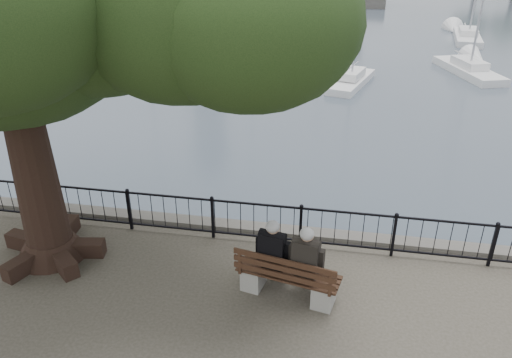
# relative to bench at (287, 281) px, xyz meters

# --- Properties ---
(harbor) EXTENTS (260.00, 260.00, 1.20)m
(harbor) POSITION_rel_bench_xyz_m (-0.93, 2.24, -0.87)
(harbor) COLOR #4D4945
(harbor) RESTS_ON ground
(railing) EXTENTS (22.06, 0.06, 1.00)m
(railing) POSITION_rel_bench_xyz_m (-0.93, 1.74, 0.19)
(railing) COLOR black
(railing) RESTS_ON ground
(bench) EXTENTS (2.06, 0.98, 1.05)m
(bench) POSITION_rel_bench_xyz_m (0.00, 0.00, 0.00)
(bench) COLOR gray
(bench) RESTS_ON ground
(person_left) EXTENTS (0.58, 0.88, 1.66)m
(person_left) POSITION_rel_bench_xyz_m (-0.27, 0.17, 0.40)
(person_left) COLOR black
(person_left) RESTS_ON ground
(person_right) EXTENTS (0.58, 0.88, 1.66)m
(person_right) POSITION_rel_bench_xyz_m (0.36, 0.04, 0.40)
(person_right) COLOR black
(person_right) RESTS_ON ground
(sailboat_a) EXTENTS (2.50, 5.92, 10.26)m
(sailboat_a) POSITION_rel_bench_xyz_m (-10.82, 20.63, -1.07)
(sailboat_a) COLOR white
(sailboat_a) RESTS_ON ground
(sailboat_b) EXTENTS (2.15, 5.23, 10.24)m
(sailboat_b) POSITION_rel_bench_xyz_m (-4.53, 20.44, -1.05)
(sailboat_b) COLOR white
(sailboat_b) RESTS_ON ground
(sailboat_c) EXTENTS (2.54, 4.88, 9.15)m
(sailboat_c) POSITION_rel_bench_xyz_m (1.09, 18.41, -1.07)
(sailboat_c) COLOR white
(sailboat_c) RESTS_ON ground
(sailboat_d) EXTENTS (3.24, 5.77, 9.64)m
(sailboat_d) POSITION_rel_bench_xyz_m (7.53, 21.83, -1.08)
(sailboat_d) COLOR white
(sailboat_d) RESTS_ON ground
(sailboat_e) EXTENTS (1.46, 5.17, 12.44)m
(sailboat_e) POSITION_rel_bench_xyz_m (-11.28, 28.36, -1.00)
(sailboat_e) COLOR white
(sailboat_e) RESTS_ON ground
(sailboat_f) EXTENTS (3.36, 5.53, 11.00)m
(sailboat_f) POSITION_rel_bench_xyz_m (-1.20, 29.93, -1.04)
(sailboat_f) COLOR white
(sailboat_f) RESTS_ON ground
(sailboat_g) EXTENTS (2.37, 6.19, 10.44)m
(sailboat_g) POSITION_rel_bench_xyz_m (9.28, 31.71, -1.07)
(sailboat_g) COLOR white
(sailboat_g) RESTS_ON ground
(sailboat_h) EXTENTS (2.84, 4.98, 10.92)m
(sailboat_h) POSITION_rel_bench_xyz_m (-8.77, 40.79, -1.03)
(sailboat_h) COLOR white
(sailboat_h) RESTS_ON ground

